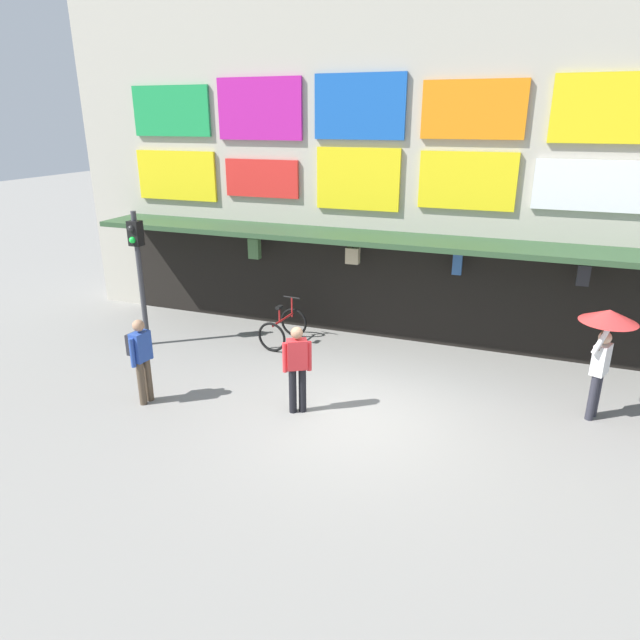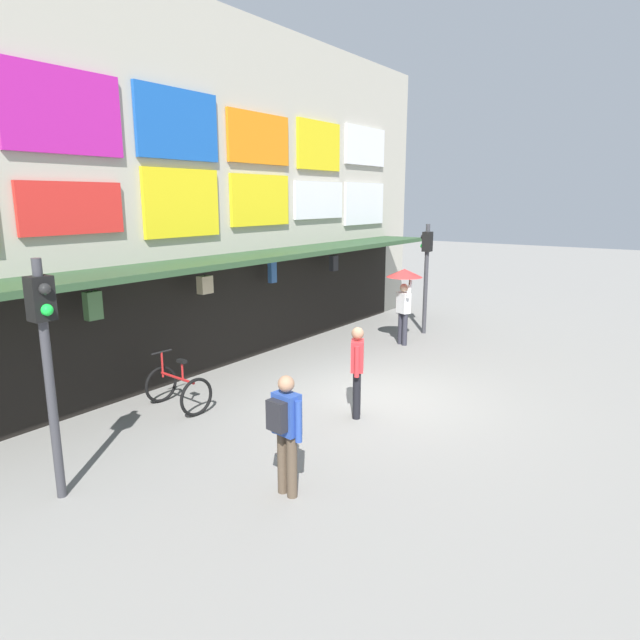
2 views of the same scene
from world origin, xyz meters
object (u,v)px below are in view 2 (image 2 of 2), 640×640
(bicycle_parked, at_px, (178,389))
(pedestrian_in_blue, at_px, (357,367))
(pedestrian_with_umbrella, at_px, (404,285))
(traffic_light_far, at_px, (426,261))
(traffic_light_near, at_px, (46,342))
(pedestrian_in_green, at_px, (285,427))

(bicycle_parked, distance_m, pedestrian_in_blue, 3.43)
(pedestrian_with_umbrella, bearing_deg, traffic_light_far, 3.39)
(traffic_light_far, bearing_deg, pedestrian_with_umbrella, -176.61)
(traffic_light_near, distance_m, traffic_light_far, 11.31)
(traffic_light_near, distance_m, pedestrian_in_green, 3.22)
(traffic_light_near, distance_m, bicycle_parked, 3.71)
(traffic_light_far, bearing_deg, bicycle_parked, 171.75)
(pedestrian_in_green, height_order, pedestrian_in_blue, same)
(pedestrian_in_green, distance_m, pedestrian_in_blue, 2.97)
(bicycle_parked, bearing_deg, traffic_light_far, -8.25)
(traffic_light_near, relative_size, pedestrian_with_umbrella, 1.54)
(pedestrian_in_green, distance_m, pedestrian_with_umbrella, 8.35)
(traffic_light_far, relative_size, pedestrian_with_umbrella, 1.54)
(pedestrian_in_green, height_order, pedestrian_with_umbrella, pedestrian_with_umbrella)
(bicycle_parked, xyz_separation_m, pedestrian_in_green, (-1.27, -3.64, 0.59))
(traffic_light_far, height_order, pedestrian_with_umbrella, traffic_light_far)
(traffic_light_near, distance_m, pedestrian_in_blue, 5.12)
(pedestrian_in_blue, height_order, pedestrian_with_umbrella, pedestrian_with_umbrella)
(traffic_light_far, distance_m, pedestrian_with_umbrella, 1.63)
(traffic_light_near, xyz_separation_m, pedestrian_in_blue, (4.66, -1.75, -1.19))
(bicycle_parked, relative_size, pedestrian_in_blue, 0.72)
(traffic_light_near, xyz_separation_m, pedestrian_in_green, (1.77, -2.42, -1.16))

